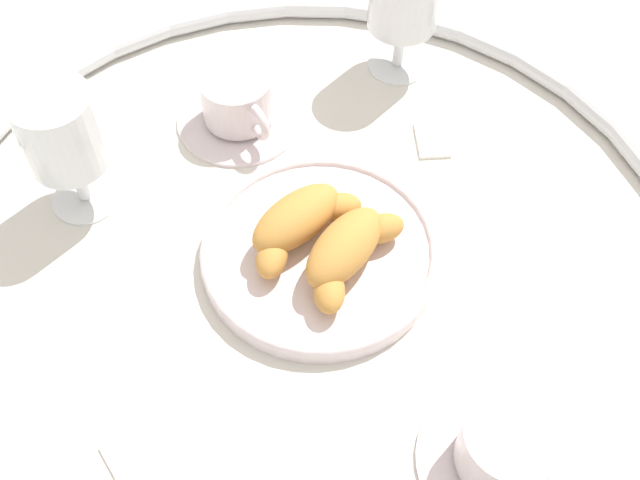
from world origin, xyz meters
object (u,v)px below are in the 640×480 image
(juice_glass_left, at_px, (62,136))
(sugar_packet, at_px, (433,139))
(pastry_plate, at_px, (320,252))
(coffee_cup_far, at_px, (506,452))
(croissant_small, at_px, (347,250))
(coffee_cup_near, at_px, (238,105))
(croissant_large, at_px, (299,222))
(folded_napkin, at_px, (191,465))

(juice_glass_left, bearing_deg, sugar_packet, 132.39)
(pastry_plate, xyz_separation_m, juice_glass_left, (0.06, -0.24, 0.08))
(pastry_plate, relative_size, coffee_cup_far, 1.67)
(croissant_small, bearing_deg, juice_glass_left, -79.27)
(croissant_small, relative_size, coffee_cup_near, 1.00)
(croissant_large, xyz_separation_m, folded_napkin, (0.23, 0.04, -0.04))
(croissant_small, height_order, coffee_cup_near, croissant_small)
(folded_napkin, bearing_deg, coffee_cup_far, 120.20)
(croissant_large, bearing_deg, croissant_small, 83.96)
(coffee_cup_far, relative_size, folded_napkin, 1.24)
(coffee_cup_far, bearing_deg, juice_glass_left, -95.82)
(croissant_small, distance_m, juice_glass_left, 0.28)
(juice_glass_left, bearing_deg, croissant_large, 104.79)
(coffee_cup_far, height_order, folded_napkin, coffee_cup_far)
(juice_glass_left, height_order, folded_napkin, juice_glass_left)
(croissant_large, height_order, folded_napkin, croissant_large)
(juice_glass_left, distance_m, sugar_packet, 0.38)
(coffee_cup_near, bearing_deg, croissant_small, 59.20)
(croissant_large, xyz_separation_m, croissant_small, (0.01, 0.05, 0.00))
(sugar_packet, relative_size, folded_napkin, 0.45)
(croissant_large, distance_m, coffee_cup_far, 0.27)
(coffee_cup_near, height_order, folded_napkin, coffee_cup_near)
(pastry_plate, height_order, juice_glass_left, juice_glass_left)
(pastry_plate, distance_m, coffee_cup_near, 0.20)
(pastry_plate, xyz_separation_m, croissant_large, (-0.00, -0.02, 0.03))
(coffee_cup_far, distance_m, juice_glass_left, 0.48)
(croissant_small, distance_m, folded_napkin, 0.23)
(sugar_packet, bearing_deg, croissant_small, -33.10)
(coffee_cup_near, xyz_separation_m, sugar_packet, (-0.08, 0.19, -0.02))
(coffee_cup_far, bearing_deg, coffee_cup_near, -118.87)
(croissant_large, xyz_separation_m, coffee_cup_near, (-0.11, -0.14, -0.01))
(pastry_plate, height_order, croissant_large, croissant_large)
(pastry_plate, relative_size, croissant_large, 1.73)
(folded_napkin, bearing_deg, sugar_packet, 177.56)
(croissant_small, bearing_deg, folded_napkin, -4.97)
(croissant_small, bearing_deg, coffee_cup_far, 63.14)
(folded_napkin, bearing_deg, coffee_cup_near, -152.66)
(pastry_plate, distance_m, sugar_packet, 0.19)
(pastry_plate, xyz_separation_m, croissant_small, (0.00, 0.03, 0.03))
(croissant_large, bearing_deg, juice_glass_left, -75.21)
(sugar_packet, bearing_deg, coffee_cup_far, 0.28)
(croissant_large, bearing_deg, pastry_plate, 84.60)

